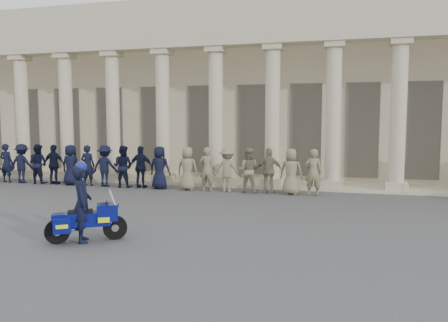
# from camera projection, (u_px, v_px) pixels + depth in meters

# --- Properties ---
(ground) EXTENTS (90.00, 90.00, 0.00)m
(ground) POSITION_uv_depth(u_px,v_px,m) (183.00, 229.00, 12.17)
(ground) COLOR #454547
(ground) RESTS_ON ground
(building) EXTENTS (40.00, 12.50, 9.00)m
(building) POSITION_uv_depth(u_px,v_px,m) (268.00, 95.00, 25.94)
(building) COLOR #C4B593
(building) RESTS_ON ground
(officer_rank) EXTENTS (18.10, 0.71, 1.88)m
(officer_rank) POSITION_uv_depth(u_px,v_px,m) (113.00, 166.00, 19.71)
(officer_rank) COLOR black
(officer_rank) RESTS_ON ground
(motorcycle) EXTENTS (1.76, 1.33, 1.27)m
(motorcycle) POSITION_uv_depth(u_px,v_px,m) (87.00, 220.00, 10.86)
(motorcycle) COLOR black
(motorcycle) RESTS_ON ground
(rider) EXTENTS (0.76, 0.84, 2.02)m
(rider) POSITION_uv_depth(u_px,v_px,m) (82.00, 202.00, 10.79)
(rider) COLOR black
(rider) RESTS_ON ground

